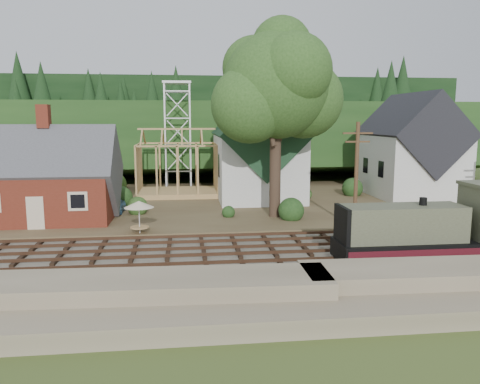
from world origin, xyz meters
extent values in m
plane|color=#384C1E|center=(0.00, 0.00, 0.00)|extent=(140.00, 140.00, 0.00)
cube|color=#7F7259|center=(0.00, -8.50, 0.00)|extent=(64.00, 5.00, 1.60)
cube|color=#726B5B|center=(0.00, 0.00, 0.08)|extent=(64.00, 11.00, 0.16)
cube|color=brown|center=(0.00, 18.00, 0.15)|extent=(64.00, 26.00, 0.30)
cube|color=#1E3F19|center=(0.00, 42.00, 0.00)|extent=(70.00, 28.96, 12.74)
cube|color=black|center=(0.00, 58.00, 0.00)|extent=(80.00, 20.00, 12.00)
cube|color=maroon|center=(-16.00, 11.00, 2.20)|extent=(10.00, 7.00, 3.80)
cube|color=#4C4C51|center=(-16.00, 11.00, 4.10)|extent=(10.80, 7.41, 7.41)
cube|color=maroon|center=(-16.00, 11.00, 8.40)|extent=(0.90, 0.90, 1.80)
cube|color=beige|center=(-16.00, 7.48, 1.50)|extent=(1.20, 0.06, 2.40)
cube|color=silver|center=(2.00, 20.00, 3.50)|extent=(8.00, 12.00, 6.40)
cube|color=#1C3E27|center=(2.00, 20.00, 6.70)|extent=(8.40, 12.96, 8.40)
cube|color=silver|center=(2.00, 14.00, 8.70)|extent=(2.40, 2.40, 4.00)
cone|color=#1C3E27|center=(2.00, 14.00, 12.00)|extent=(5.37, 5.37, 2.60)
cube|color=silver|center=(18.00, 19.00, 3.50)|extent=(8.00, 10.00, 6.40)
cube|color=black|center=(18.00, 19.00, 6.70)|extent=(8.40, 10.80, 8.40)
cube|color=tan|center=(-6.00, 22.00, 0.55)|extent=(8.00, 6.00, 0.50)
cube|color=tan|center=(-6.00, 22.00, 7.20)|extent=(8.00, 0.18, 0.18)
cube|color=silver|center=(-7.40, 26.60, 6.30)|extent=(0.18, 0.18, 12.00)
cube|color=silver|center=(-4.60, 26.60, 6.30)|extent=(0.18, 0.18, 12.00)
cube|color=silver|center=(-7.40, 29.40, 6.30)|extent=(0.18, 0.18, 12.00)
cube|color=silver|center=(-4.60, 29.40, 6.30)|extent=(0.18, 0.18, 12.00)
cube|color=silver|center=(-6.00, 28.00, 12.30)|extent=(3.20, 3.20, 0.25)
cylinder|color=#38281E|center=(2.00, 10.00, 4.30)|extent=(0.90, 0.90, 8.00)
sphere|color=#284B1C|center=(2.00, 10.00, 10.80)|extent=(8.40, 8.40, 8.40)
sphere|color=#284B1C|center=(4.50, 11.00, 9.80)|extent=(6.40, 6.40, 6.40)
sphere|color=#284B1C|center=(-0.20, 9.20, 9.30)|extent=(6.00, 6.00, 6.00)
cylinder|color=#4C331E|center=(7.00, 5.20, 4.00)|extent=(0.28, 0.28, 8.00)
cube|color=#4C331E|center=(7.00, 5.20, 7.20)|extent=(2.20, 0.12, 0.12)
cube|color=#4C331E|center=(7.00, 5.20, 6.60)|extent=(1.80, 0.12, 0.12)
cube|color=black|center=(8.70, -3.00, 0.32)|extent=(11.19, 2.33, 0.33)
cube|color=black|center=(8.70, -3.00, 1.02)|extent=(11.19, 2.70, 1.03)
cube|color=#4B4B36|center=(6.65, -3.00, 2.51)|extent=(6.71, 2.14, 1.96)
cube|color=#4B1018|center=(8.70, -4.37, 1.02)|extent=(11.19, 0.04, 0.65)
cube|color=#4B1018|center=(8.70, -1.63, 1.02)|extent=(11.19, 0.04, 0.65)
cylinder|color=black|center=(7.77, -3.00, 3.59)|extent=(0.41, 0.41, 0.65)
imported|color=#5F99CB|center=(-11.12, 13.19, 0.84)|extent=(1.39, 3.20, 1.08)
cylinder|color=silver|center=(-8.46, 5.50, 1.32)|extent=(0.09, 0.09, 2.05)
cylinder|color=tan|center=(-8.46, 5.50, 0.72)|extent=(1.30, 1.30, 0.07)
cone|color=beige|center=(-8.46, 5.50, 2.35)|extent=(2.05, 2.05, 0.47)
camera|label=1|loc=(-5.21, -26.98, 8.16)|focal=35.00mm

